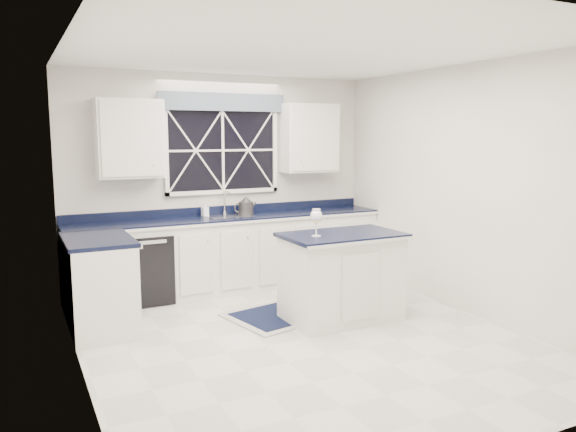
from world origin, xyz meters
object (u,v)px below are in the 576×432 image
island (342,276)px  wine_glass (316,217)px  kettle (246,206)px  soap_bottle (205,209)px  dishwasher (143,267)px  faucet (225,202)px

island → wine_glass: (-0.33, -0.03, 0.65)m
kettle → soap_bottle: kettle is taller
wine_glass → soap_bottle: bearing=108.0°
island → wine_glass: bearing=-174.9°
wine_glass → soap_bottle: 1.89m
dishwasher → faucet: 1.31m
dishwasher → soap_bottle: bearing=11.4°
island → wine_glass: wine_glass is taller
dishwasher → island: bearing=-42.7°
island → wine_glass: 0.73m
faucet → soap_bottle: faucet is taller
wine_glass → faucet: bearing=99.5°
dishwasher → wine_glass: wine_glass is taller
kettle → soap_bottle: bearing=165.4°
kettle → dishwasher: bearing=177.8°
faucet → soap_bottle: 0.29m
faucet → wine_glass: (0.30, -1.83, 0.02)m
faucet → wine_glass: 1.85m
dishwasher → island: (1.73, -1.60, 0.06)m
island → soap_bottle: soap_bottle is taller
faucet → soap_bottle: size_ratio=1.81×
faucet → dishwasher: bearing=-170.0°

